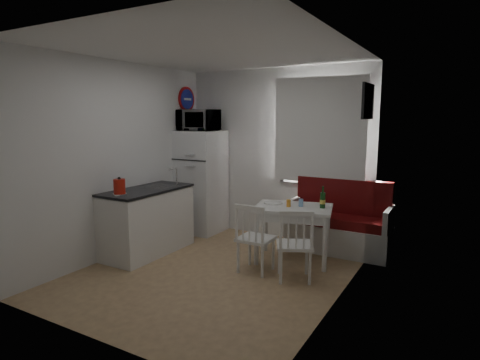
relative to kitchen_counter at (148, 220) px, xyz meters
The scene contains 22 objects.
floor 1.29m from the kitchen_counter, ahead, with size 3.00×3.50×0.02m, color #9C7953.
ceiling 2.46m from the kitchen_counter, ahead, with size 3.00×3.50×0.02m, color white.
wall_back 2.17m from the kitchen_counter, 53.04° to the left, with size 3.00×0.02×2.60m, color white.
wall_front 2.41m from the kitchen_counter, 57.81° to the right, with size 3.00×0.02×2.60m, color white.
wall_left 0.91m from the kitchen_counter, 152.61° to the right, with size 0.02×3.50×2.60m, color white.
wall_right 2.83m from the kitchen_counter, ahead, with size 0.02×3.50×2.60m, color white.
window 2.72m from the kitchen_counter, 39.47° to the left, with size 1.22×0.06×1.47m, color white.
curtain 2.71m from the kitchen_counter, 38.19° to the left, with size 1.35×0.02×1.50m, color white.
kitchen_counter is the anchor object (origin of this frame).
wall_sign 2.15m from the kitchen_counter, 101.80° to the left, with size 0.40×0.40×0.03m, color navy.
picture_frame 3.25m from the kitchen_counter, 19.45° to the left, with size 0.04×0.52×0.42m, color black.
bench 2.65m from the kitchen_counter, 30.81° to the left, with size 1.40×0.54×1.00m.
dining_table 2.00m from the kitchen_counter, 20.51° to the left, with size 1.10×0.89×0.73m.
chair_left 1.61m from the kitchen_counter, ahead, with size 0.40×0.39×0.46m.
chair_right 2.11m from the kitchen_counter, ahead, with size 0.53×0.53×0.46m.
fridge 1.30m from the kitchen_counter, 89.10° to the left, with size 0.66×0.66×1.65m, color white.
microwave 1.81m from the kitchen_counter, 89.06° to the left, with size 0.60×0.41×0.33m, color white.
kettle 0.78m from the kitchen_counter, 84.72° to the right, with size 0.17×0.17×0.23m, color red.
wine_bottle 2.39m from the kitchen_counter, 19.80° to the left, with size 0.07×0.07×0.28m, color #143F17, non-canonical shape.
drinking_glass_orange 1.95m from the kitchen_counter, 19.63° to the left, with size 0.06×0.06×0.09m, color #FC9F2A.
drinking_glass_blue 2.10m from the kitchen_counter, 21.02° to the left, with size 0.06×0.06×0.10m, color #8AB7EB.
plate 1.74m from the kitchen_counter, 24.64° to the left, with size 0.25×0.25×0.02m, color white.
Camera 1 is at (2.56, -3.88, 1.87)m, focal length 30.00 mm.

